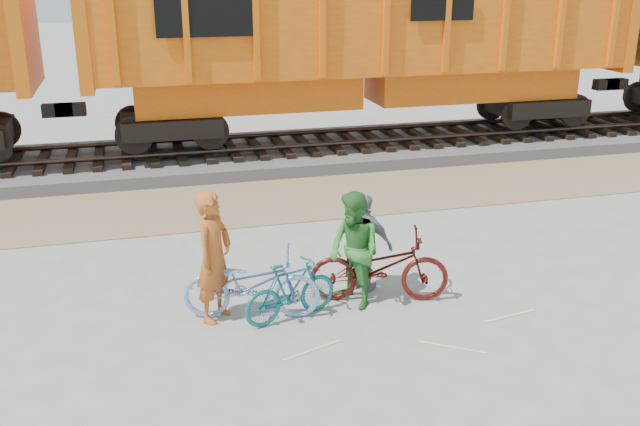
# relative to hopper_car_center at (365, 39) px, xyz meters

# --- Properties ---
(ground) EXTENTS (120.00, 120.00, 0.00)m
(ground) POSITION_rel_hopper_car_center_xyz_m (-2.92, -9.00, -3.01)
(ground) COLOR #9E9E99
(ground) RESTS_ON ground
(gravel_strip) EXTENTS (120.00, 3.00, 0.02)m
(gravel_strip) POSITION_rel_hopper_car_center_xyz_m (-2.92, -3.50, -3.00)
(gravel_strip) COLOR #967F5D
(gravel_strip) RESTS_ON ground
(ballast_bed) EXTENTS (120.00, 4.00, 0.30)m
(ballast_bed) POSITION_rel_hopper_car_center_xyz_m (-2.92, 0.00, -2.86)
(ballast_bed) COLOR slate
(ballast_bed) RESTS_ON ground
(track) EXTENTS (120.00, 2.60, 0.24)m
(track) POSITION_rel_hopper_car_center_xyz_m (-2.92, 0.00, -2.53)
(track) COLOR black
(track) RESTS_ON ballast_bed
(hopper_car_center) EXTENTS (14.00, 3.13, 4.65)m
(hopper_car_center) POSITION_rel_hopper_car_center_xyz_m (0.00, 0.00, 0.00)
(hopper_car_center) COLOR black
(hopper_car_center) RESTS_ON track
(bicycle_blue) EXTENTS (2.05, 1.13, 1.02)m
(bicycle_blue) POSITION_rel_hopper_car_center_xyz_m (-4.51, -8.65, -2.50)
(bicycle_blue) COLOR #799DD1
(bicycle_blue) RESTS_ON ground
(bicycle_teal) EXTENTS (1.52, 0.86, 0.88)m
(bicycle_teal) POSITION_rel_hopper_car_center_xyz_m (-3.99, -8.85, -2.57)
(bicycle_teal) COLOR #136A72
(bicycle_teal) RESTS_ON ground
(bicycle_maroon) EXTENTS (2.19, 1.23, 1.09)m
(bicycle_maroon) POSITION_rel_hopper_car_center_xyz_m (-2.58, -8.60, -2.46)
(bicycle_maroon) COLOR #4E120D
(bicycle_maroon) RESTS_ON ground
(person_solo) EXTENTS (0.78, 0.82, 1.89)m
(person_solo) POSITION_rel_hopper_car_center_xyz_m (-5.01, -8.55, -2.06)
(person_solo) COLOR #B9591F
(person_solo) RESTS_ON ground
(person_man) EXTENTS (0.92, 1.02, 1.74)m
(person_man) POSITION_rel_hopper_car_center_xyz_m (-2.99, -8.65, -2.14)
(person_man) COLOR #327C2E
(person_man) RESTS_ON ground
(person_woman) EXTENTS (0.92, 0.90, 1.55)m
(person_woman) POSITION_rel_hopper_car_center_xyz_m (-2.68, -8.20, -2.23)
(person_woman) COLOR gray
(person_woman) RESTS_ON ground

